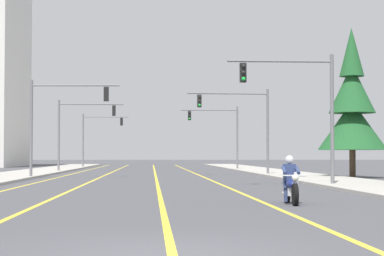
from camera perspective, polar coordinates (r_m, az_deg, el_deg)
The scene contains 15 objects.
ground_plane at distance 11.19m, azimuth -2.07°, elevation -9.70°, with size 400.00×400.00×0.00m, color #47474C.
lane_stripe_center at distance 56.11m, azimuth -2.89°, elevation -3.61°, with size 0.16×100.00×0.01m, color yellow.
lane_stripe_left at distance 56.21m, azimuth -6.60°, elevation -3.60°, with size 0.16×100.00×0.01m, color yellow.
lane_stripe_right at distance 56.22m, azimuth 0.32°, elevation -3.61°, with size 0.16×100.00×0.01m, color yellow.
lane_stripe_far_left at distance 56.43m, azimuth -9.38°, elevation -3.58°, with size 0.16×100.00×0.01m, color yellow.
sidewalk_kerb_right at distance 52.05m, azimuth 7.72°, elevation -3.64°, with size 4.40×110.00×0.14m, color #ADA89E.
sidewalk_kerb_left at distance 51.97m, azimuth -13.67°, elevation -3.60°, with size 4.40×110.00×0.14m, color #ADA89E.
motorcycle_with_rider at distance 22.14m, azimuth 7.73°, elevation -4.40°, with size 0.70×2.19×1.46m.
traffic_signal_near_right at distance 34.43m, azimuth 8.59°, elevation 2.29°, with size 5.03×0.37×6.20m.
traffic_signal_near_left at distance 46.62m, azimuth -10.49°, elevation 1.20°, with size 5.63×0.51×6.20m.
traffic_signal_mid_right at distance 52.18m, azimuth 4.09°, elevation 0.84°, with size 5.91×0.63×6.20m.
traffic_signal_mid_left at distance 63.50m, azimuth -8.91°, elevation 0.32°, with size 5.63×0.59×6.20m.
traffic_signal_far_right at distance 71.16m, azimuth 2.27°, elevation 0.04°, with size 5.61×0.37×6.20m.
traffic_signal_far_left at distance 84.49m, azimuth -7.50°, elevation -0.30°, with size 5.29×0.38×6.20m.
conifer_tree_right_verge_far at distance 47.72m, azimuth 12.42°, elevation 1.48°, with size 4.39×4.39×9.65m.
Camera 1 is at (-0.22, -11.09, 1.48)m, focal length 68.13 mm.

